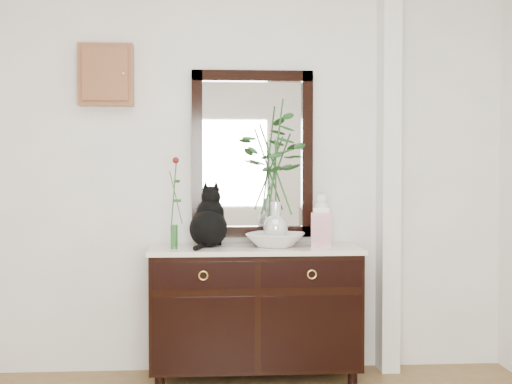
{
  "coord_description": "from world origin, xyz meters",
  "views": [
    {
      "loc": [
        -0.21,
        -2.74,
        1.35
      ],
      "look_at": [
        0.1,
        1.63,
        1.2
      ],
      "focal_mm": 50.0,
      "sensor_mm": 36.0,
      "label": 1
    }
  ],
  "objects": [
    {
      "name": "bud_vase_rose",
      "position": [
        -0.4,
        1.65,
        1.14
      ],
      "size": [
        0.08,
        0.08,
        0.58
      ],
      "primitive_type": null,
      "rotation": [
        0.0,
        0.0,
        -0.2
      ],
      "color": "#285D27",
      "rests_on": "sideboard"
    },
    {
      "name": "vase_branches",
      "position": [
        0.23,
        1.72,
        1.33
      ],
      "size": [
        0.53,
        0.53,
        0.93
      ],
      "primitive_type": null,
      "rotation": [
        0.0,
        0.0,
        0.24
      ],
      "color": "silver",
      "rests_on": "lotus_bowl"
    },
    {
      "name": "wall_back",
      "position": [
        0.0,
        1.98,
        1.35
      ],
      "size": [
        3.6,
        0.04,
        2.7
      ],
      "primitive_type": "cube",
      "color": "white",
      "rests_on": "ground"
    },
    {
      "name": "pilaster",
      "position": [
        1.0,
        1.9,
        1.35
      ],
      "size": [
        0.12,
        0.2,
        2.7
      ],
      "primitive_type": "cube",
      "color": "white",
      "rests_on": "ground"
    },
    {
      "name": "ginger_jar",
      "position": [
        0.53,
        1.73,
        1.02
      ],
      "size": [
        0.15,
        0.15,
        0.35
      ],
      "primitive_type": null,
      "rotation": [
        0.0,
        0.0,
        -0.19
      ],
      "color": "white",
      "rests_on": "sideboard"
    },
    {
      "name": "key_cabinet",
      "position": [
        -0.85,
        1.94,
        1.95
      ],
      "size": [
        0.35,
        0.1,
        0.4
      ],
      "primitive_type": "cube",
      "color": "brown",
      "rests_on": "wall_back"
    },
    {
      "name": "lotus_bowl",
      "position": [
        0.23,
        1.72,
        0.89
      ],
      "size": [
        0.47,
        0.47,
        0.09
      ],
      "primitive_type": "imported",
      "rotation": [
        0.0,
        0.0,
        -0.39
      ],
      "color": "silver",
      "rests_on": "sideboard"
    },
    {
      "name": "wall_mirror",
      "position": [
        0.1,
        1.97,
        1.44
      ],
      "size": [
        0.8,
        0.06,
        1.1
      ],
      "color": "black",
      "rests_on": "wall_back"
    },
    {
      "name": "cat",
      "position": [
        -0.19,
        1.76,
        1.04
      ],
      "size": [
        0.34,
        0.39,
        0.38
      ],
      "primitive_type": null,
      "rotation": [
        0.0,
        0.0,
        -0.24
      ],
      "color": "black",
      "rests_on": "sideboard"
    },
    {
      "name": "sideboard",
      "position": [
        0.1,
        1.73,
        0.47
      ],
      "size": [
        1.33,
        0.52,
        0.82
      ],
      "color": "black",
      "rests_on": "ground"
    }
  ]
}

